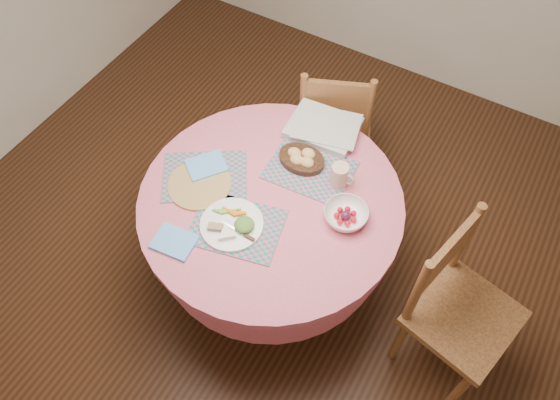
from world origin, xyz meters
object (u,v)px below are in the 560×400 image
at_px(dining_table, 271,222).
at_px(dinner_plate, 232,225).
at_px(latte_mug, 340,176).
at_px(chair_right, 456,305).
at_px(wicker_trivet, 200,184).
at_px(bread_bowl, 302,158).
at_px(chair_back, 334,120).
at_px(fruit_bowl, 346,215).

bearing_deg(dining_table, dinner_plate, -107.37).
bearing_deg(latte_mug, dining_table, -134.53).
xyz_separation_m(chair_right, wicker_trivet, (-1.27, -0.16, 0.25)).
xyz_separation_m(chair_right, bread_bowl, (-0.92, 0.20, 0.27)).
distance_m(dining_table, bread_bowl, 0.35).
height_order(dining_table, chair_right, chair_right).
relative_size(chair_back, dinner_plate, 3.26).
bearing_deg(chair_back, wicker_trivet, 51.08).
distance_m(chair_right, bread_bowl, 0.98).
height_order(dinner_plate, latte_mug, latte_mug).
height_order(dining_table, fruit_bowl, fruit_bowl).
distance_m(dinner_plate, latte_mug, 0.55).
height_order(chair_right, latte_mug, chair_right).
height_order(bread_bowl, latte_mug, latte_mug).
distance_m(chair_right, wicker_trivet, 1.31).
height_order(dinner_plate, bread_bowl, bread_bowl).
bearing_deg(bread_bowl, dinner_plate, -100.10).
distance_m(dining_table, dinner_plate, 0.31).
relative_size(dinner_plate, latte_mug, 2.34).
distance_m(wicker_trivet, latte_mug, 0.66).
relative_size(dining_table, bread_bowl, 5.39).
height_order(chair_right, chair_back, chair_right).
bearing_deg(bread_bowl, wicker_trivet, -133.84).
height_order(chair_back, bread_bowl, chair_back).
xyz_separation_m(dinner_plate, latte_mug, (0.30, 0.45, 0.05)).
bearing_deg(wicker_trivet, dining_table, 16.86).
height_order(chair_right, wicker_trivet, chair_right).
relative_size(chair_back, fruit_bowl, 3.64).
bearing_deg(latte_mug, chair_back, 117.24).
bearing_deg(chair_back, dinner_plate, 66.88).
xyz_separation_m(bread_bowl, fruit_bowl, (0.33, -0.18, -0.00)).
relative_size(dining_table, fruit_bowl, 4.87).
xyz_separation_m(bread_bowl, latte_mug, (0.22, -0.03, 0.03)).
height_order(chair_back, fruit_bowl, chair_back).
bearing_deg(wicker_trivet, chair_back, 74.33).
bearing_deg(wicker_trivet, latte_mug, 30.87).
bearing_deg(fruit_bowl, chair_back, 119.08).
bearing_deg(chair_right, dining_table, 107.05).
xyz_separation_m(dining_table, bread_bowl, (0.02, 0.26, 0.23)).
relative_size(chair_right, bread_bowl, 4.25).
bearing_deg(fruit_bowl, wicker_trivet, -165.31).
xyz_separation_m(chair_right, latte_mug, (-0.71, 0.17, 0.31)).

